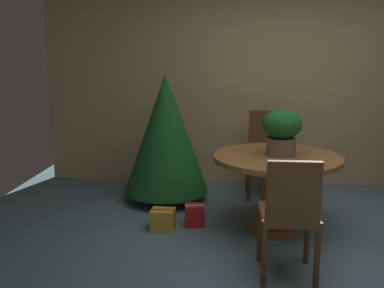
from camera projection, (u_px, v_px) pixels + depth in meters
The scene contains 9 objects.
ground_plane at pixel (308, 261), 3.49m from camera, with size 6.60×6.60×0.00m, color slate.
back_wall_panel at pixel (282, 82), 5.37m from camera, with size 6.00×0.10×2.60m, color tan.
round_dining_table at pixel (276, 178), 4.01m from camera, with size 1.18×1.18×0.73m.
flower_vase at pixel (282, 130), 3.93m from camera, with size 0.36×0.36×0.42m.
wooden_chair_far at pixel (267, 149), 5.04m from camera, with size 0.46×0.39×1.00m.
wooden_chair_near at pixel (290, 212), 3.10m from camera, with size 0.41×0.44×0.94m.
holiday_tree at pixel (166, 134), 4.81m from camera, with size 0.95×0.95×1.44m.
gift_box_red at pixel (195, 215), 4.21m from camera, with size 0.21×0.20×0.20m.
gift_box_gold at pixel (163, 219), 4.10m from camera, with size 0.23×0.19×0.20m.
Camera 1 is at (-0.66, -3.29, 1.64)m, focal length 40.26 mm.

